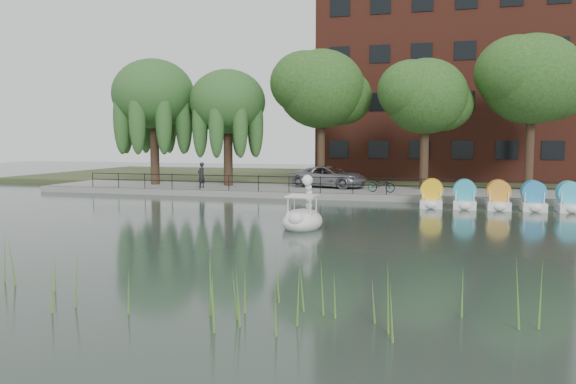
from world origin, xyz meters
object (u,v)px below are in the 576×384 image
at_px(minivan, 329,175).
at_px(bicycle, 381,184).
at_px(swan_boat, 303,217).
at_px(pedestrian, 201,173).

height_order(minivan, bicycle, minivan).
bearing_deg(bicycle, swan_boat, -176.38).
height_order(bicycle, pedestrian, pedestrian).
bearing_deg(minivan, pedestrian, 121.72).
relative_size(pedestrian, swan_boat, 0.74).
bearing_deg(swan_boat, minivan, 97.12).
bearing_deg(minivan, bicycle, -109.87).
bearing_deg(pedestrian, swan_boat, 51.92).
relative_size(bicycle, swan_boat, 0.65).
bearing_deg(pedestrian, minivan, 120.19).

